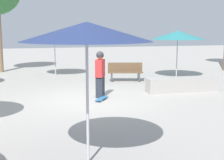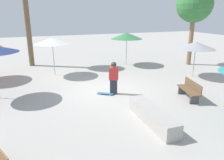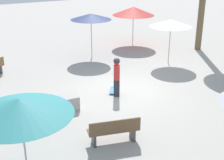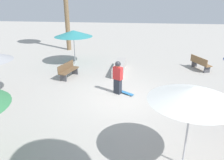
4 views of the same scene
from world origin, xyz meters
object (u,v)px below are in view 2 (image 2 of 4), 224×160
palm_tree_center_right (194,5)px  shade_umbrella_grey (196,45)px  concrete_ledge (152,116)px  bench_far (190,90)px  skateboard (105,93)px  shade_umbrella_green (127,36)px  skater_main (114,77)px  shade_umbrella_white (52,41)px

palm_tree_center_right → shade_umbrella_grey: bearing=-35.7°
concrete_ledge → bench_far: bearing=116.2°
skateboard → concrete_ledge: bearing=135.1°
concrete_ledge → shade_umbrella_grey: shade_umbrella_grey is taller
shade_umbrella_green → palm_tree_center_right: (1.66, 4.61, 2.20)m
skater_main → palm_tree_center_right: (-3.93, 7.89, 3.54)m
skater_main → palm_tree_center_right: size_ratio=0.28×
bench_far → shade_umbrella_green: 7.69m
shade_umbrella_green → shade_umbrella_grey: (4.53, 2.55, -0.25)m
bench_far → palm_tree_center_right: 8.55m
shade_umbrella_green → shade_umbrella_grey: bearing=29.3°
bench_far → palm_tree_center_right: size_ratio=0.29×
bench_far → shade_umbrella_green: (-7.48, 0.22, 1.80)m
shade_umbrella_white → skateboard: bearing=22.1°
skateboard → palm_tree_center_right: palm_tree_center_right is taller
shade_umbrella_grey → skater_main: bearing=-79.7°
skateboard → concrete_ledge: size_ratio=0.27×
shade_umbrella_white → concrete_ledge: bearing=17.5°
shade_umbrella_white → bench_far: bearing=39.5°
skater_main → skateboard: (-0.05, -0.43, -0.82)m
concrete_ledge → shade_umbrella_white: bearing=-162.5°
bench_far → shade_umbrella_white: 8.58m
concrete_ledge → bench_far: size_ratio=1.70×
shade_umbrella_grey → bench_far: bearing=-43.2°
skateboard → concrete_ledge: (3.33, 0.64, 0.22)m
palm_tree_center_right → shade_umbrella_white: bearing=-93.7°
skater_main → shade_umbrella_green: (-5.59, 3.28, 1.34)m
shade_umbrella_green → palm_tree_center_right: 5.37m
skater_main → skateboard: bearing=23.1°
skater_main → shade_umbrella_white: shade_umbrella_white is taller
shade_umbrella_white → skater_main: bearing=26.4°
shade_umbrella_white → palm_tree_center_right: palm_tree_center_right is taller
bench_far → concrete_ledge: bearing=130.5°
skateboard → bench_far: 4.00m
shade_umbrella_green → palm_tree_center_right: size_ratio=0.42×
shade_umbrella_white → shade_umbrella_grey: bearing=66.4°
skateboard → skater_main: bearing=-151.8°
skateboard → shade_umbrella_green: 7.02m
shade_umbrella_grey → shade_umbrella_white: (-3.54, -8.11, 0.23)m
skateboard → shade_umbrella_grey: 6.62m
skateboard → shade_umbrella_green: (-5.55, 3.71, 2.16)m
skateboard → shade_umbrella_white: shade_umbrella_white is taller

